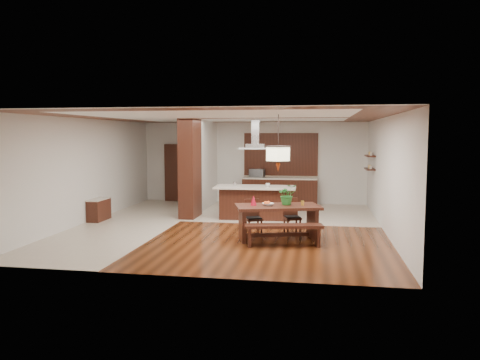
% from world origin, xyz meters
% --- Properties ---
extents(room_shell, '(9.00, 9.04, 2.92)m').
position_xyz_m(room_shell, '(0.00, 0.00, 2.06)').
color(room_shell, '#3D1B0B').
rests_on(room_shell, ground).
extents(tile_hallway, '(2.50, 9.00, 0.01)m').
position_xyz_m(tile_hallway, '(-2.75, 0.00, 0.01)').
color(tile_hallway, beige).
rests_on(tile_hallway, ground).
extents(tile_kitchen, '(5.50, 4.00, 0.01)m').
position_xyz_m(tile_kitchen, '(1.25, 2.50, 0.01)').
color(tile_kitchen, beige).
rests_on(tile_kitchen, ground).
extents(soffit_band, '(8.00, 9.00, 0.02)m').
position_xyz_m(soffit_band, '(0.00, 0.00, 2.88)').
color(soffit_band, '#3F1C0F').
rests_on(soffit_band, room_shell).
extents(partition_pier, '(0.45, 1.00, 2.90)m').
position_xyz_m(partition_pier, '(-1.40, 1.20, 1.45)').
color(partition_pier, black).
rests_on(partition_pier, ground).
extents(partition_stub, '(0.18, 2.40, 2.90)m').
position_xyz_m(partition_stub, '(-1.40, 3.30, 1.45)').
color(partition_stub, silver).
rests_on(partition_stub, ground).
extents(hallway_console, '(0.37, 0.88, 0.63)m').
position_xyz_m(hallway_console, '(-3.81, 0.20, 0.32)').
color(hallway_console, black).
rests_on(hallway_console, ground).
extents(hallway_doorway, '(1.10, 0.20, 2.10)m').
position_xyz_m(hallway_doorway, '(-2.70, 4.40, 1.05)').
color(hallway_doorway, black).
rests_on(hallway_doorway, ground).
extents(rear_counter, '(2.60, 0.62, 0.95)m').
position_xyz_m(rear_counter, '(1.00, 4.20, 0.48)').
color(rear_counter, black).
rests_on(rear_counter, ground).
extents(kitchen_window, '(2.60, 0.08, 1.50)m').
position_xyz_m(kitchen_window, '(1.00, 4.46, 1.75)').
color(kitchen_window, '#94612C').
rests_on(kitchen_window, room_shell).
extents(shelf_lower, '(0.26, 0.90, 0.04)m').
position_xyz_m(shelf_lower, '(3.87, 2.60, 1.40)').
color(shelf_lower, black).
rests_on(shelf_lower, room_shell).
extents(shelf_upper, '(0.26, 0.90, 0.04)m').
position_xyz_m(shelf_upper, '(3.87, 2.60, 1.80)').
color(shelf_upper, black).
rests_on(shelf_upper, room_shell).
extents(dining_table, '(2.12, 1.46, 0.80)m').
position_xyz_m(dining_table, '(1.42, -1.33, 0.59)').
color(dining_table, black).
rests_on(dining_table, ground).
extents(dining_bench, '(1.75, 0.69, 0.48)m').
position_xyz_m(dining_bench, '(1.61, -1.99, 0.24)').
color(dining_bench, black).
rests_on(dining_bench, ground).
extents(dining_chair_left, '(0.50, 0.50, 0.86)m').
position_xyz_m(dining_chair_left, '(0.79, -0.89, 0.43)').
color(dining_chair_left, black).
rests_on(dining_chair_left, ground).
extents(dining_chair_right, '(0.49, 0.49, 0.87)m').
position_xyz_m(dining_chair_right, '(1.72, -0.63, 0.43)').
color(dining_chair_right, black).
rests_on(dining_chair_right, ground).
extents(pendant_lantern, '(0.64, 0.64, 1.31)m').
position_xyz_m(pendant_lantern, '(1.42, -1.33, 2.25)').
color(pendant_lantern, beige).
rests_on(pendant_lantern, room_shell).
extents(foliage_plant, '(0.55, 0.51, 0.48)m').
position_xyz_m(foliage_plant, '(1.63, -1.20, 1.04)').
color(foliage_plant, '#257029').
rests_on(foliage_plant, dining_table).
extents(fruit_bowl, '(0.30, 0.30, 0.06)m').
position_xyz_m(fruit_bowl, '(1.20, -1.43, 0.83)').
color(fruit_bowl, beige).
rests_on(fruit_bowl, dining_table).
extents(napkin_cone, '(0.15, 0.15, 0.23)m').
position_xyz_m(napkin_cone, '(0.86, -1.41, 0.92)').
color(napkin_cone, '#A20B1F').
rests_on(napkin_cone, dining_table).
extents(gold_ornament, '(0.08, 0.08, 0.11)m').
position_xyz_m(gold_ornament, '(1.99, -1.23, 0.86)').
color(gold_ornament, gold).
rests_on(gold_ornament, dining_table).
extents(kitchen_island, '(2.35, 1.08, 0.96)m').
position_xyz_m(kitchen_island, '(0.54, 1.25, 0.49)').
color(kitchen_island, black).
rests_on(kitchen_island, ground).
extents(range_hood, '(0.90, 0.55, 0.87)m').
position_xyz_m(range_hood, '(0.54, 1.25, 2.46)').
color(range_hood, silver).
rests_on(range_hood, room_shell).
extents(island_cup, '(0.13, 0.13, 0.10)m').
position_xyz_m(island_cup, '(0.91, 1.16, 1.01)').
color(island_cup, white).
rests_on(island_cup, kitchen_island).
extents(microwave, '(0.56, 0.42, 0.28)m').
position_xyz_m(microwave, '(0.18, 4.22, 1.09)').
color(microwave, '#AFB1B6').
rests_on(microwave, rear_counter).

